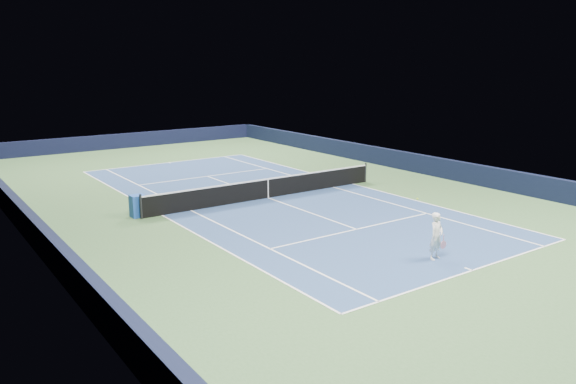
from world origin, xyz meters
TOP-DOWN VIEW (x-y plane):
  - ground at (0.00, 0.00)m, footprint 40.00×40.00m
  - wall_far at (0.00, 19.82)m, footprint 22.00×0.35m
  - wall_right at (10.82, 0.00)m, footprint 0.35×40.00m
  - wall_left at (-10.82, 0.00)m, footprint 0.35×40.00m
  - court_surface at (0.00, 0.00)m, footprint 10.97×23.77m
  - baseline_far at (0.00, 11.88)m, footprint 10.97×0.08m
  - baseline_near at (0.00, -11.88)m, footprint 10.97×0.08m
  - sideline_doubles_right at (5.49, 0.00)m, footprint 0.08×23.77m
  - sideline_doubles_left at (-5.49, 0.00)m, footprint 0.08×23.77m
  - sideline_singles_right at (4.12, 0.00)m, footprint 0.08×23.77m
  - sideline_singles_left at (-4.12, 0.00)m, footprint 0.08×23.77m
  - service_line_far at (0.00, 6.40)m, footprint 8.23×0.08m
  - service_line_near at (0.00, -6.40)m, footprint 8.23×0.08m
  - center_service_line at (0.00, 0.00)m, footprint 0.08×12.80m
  - center_mark_far at (0.00, 11.73)m, footprint 0.08×0.30m
  - center_mark_near at (0.00, -11.73)m, footprint 0.08×0.30m
  - tennis_net at (0.00, 0.00)m, footprint 12.90×0.10m
  - sponsor_cube at (-6.40, 0.40)m, footprint 0.63×0.54m
  - tennis_player at (-0.14, -10.48)m, footprint 0.78×1.27m

SIDE VIEW (x-z plane):
  - ground at x=0.00m, z-range 0.00..0.00m
  - court_surface at x=0.00m, z-range 0.00..0.01m
  - baseline_far at x=0.00m, z-range 0.01..0.01m
  - baseline_near at x=0.00m, z-range 0.01..0.01m
  - sideline_doubles_right at x=5.49m, z-range 0.01..0.01m
  - sideline_doubles_left at x=-5.49m, z-range 0.01..0.01m
  - sideline_singles_right at x=4.12m, z-range 0.01..0.01m
  - sideline_singles_left at x=-4.12m, z-range 0.01..0.01m
  - service_line_far at x=0.00m, z-range 0.01..0.01m
  - service_line_near at x=0.00m, z-range 0.01..0.01m
  - center_service_line at x=0.00m, z-range 0.01..0.01m
  - center_mark_far at x=0.00m, z-range 0.01..0.01m
  - center_mark_near at x=0.00m, z-range 0.01..0.01m
  - sponsor_cube at x=-6.40m, z-range 0.00..0.95m
  - tennis_net at x=0.00m, z-range -0.03..1.04m
  - wall_far at x=0.00m, z-range 0.00..1.10m
  - wall_right at x=10.82m, z-range 0.00..1.10m
  - wall_left at x=-10.82m, z-range 0.00..1.10m
  - tennis_player at x=-0.14m, z-range -0.15..1.77m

